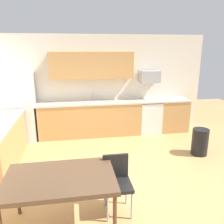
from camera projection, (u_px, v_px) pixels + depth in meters
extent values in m
plane|color=tan|center=(121.00, 177.00, 4.35)|extent=(12.00, 12.00, 0.00)
cube|color=silver|center=(102.00, 84.00, 6.51)|extent=(5.80, 0.10, 2.70)
cube|color=tan|center=(91.00, 119.00, 6.36)|extent=(2.74, 0.60, 0.90)
cube|color=tan|center=(172.00, 115.00, 6.74)|extent=(0.81, 0.60, 0.90)
cube|color=tan|center=(0.00, 146.00, 4.62)|extent=(0.60, 2.00, 0.90)
cube|color=beige|center=(104.00, 102.00, 6.29)|extent=(4.80, 0.64, 0.04)
cube|color=tan|center=(92.00, 65.00, 6.10)|extent=(2.20, 0.34, 0.70)
cube|color=white|center=(19.00, 107.00, 5.87)|extent=(0.76, 0.70, 1.77)
cube|color=white|center=(149.00, 117.00, 6.63)|extent=(0.60, 0.60, 0.88)
cube|color=black|center=(150.00, 101.00, 6.50)|extent=(0.60, 0.60, 0.03)
cube|color=#9EA0A5|center=(150.00, 77.00, 6.42)|extent=(0.54, 0.36, 0.32)
cube|color=#A5A8AD|center=(93.00, 104.00, 6.25)|extent=(0.48, 0.40, 0.14)
cylinder|color=#B2B5BA|center=(92.00, 97.00, 6.38)|extent=(0.02, 0.02, 0.24)
cube|color=brown|center=(60.00, 179.00, 2.94)|extent=(1.40, 0.90, 0.06)
cylinder|color=brown|center=(115.00, 220.00, 2.77)|extent=(0.05, 0.05, 0.72)
cylinder|color=brown|center=(17.00, 192.00, 3.31)|extent=(0.05, 0.05, 0.72)
cylinder|color=brown|center=(106.00, 184.00, 3.51)|extent=(0.05, 0.05, 0.72)
cube|color=black|center=(118.00, 185.00, 3.31)|extent=(0.40, 0.40, 0.05)
cube|color=black|center=(115.00, 167.00, 3.43)|extent=(0.38, 0.04, 0.40)
cylinder|color=#B2B2B7|center=(108.00, 209.00, 3.19)|extent=(0.03, 0.03, 0.42)
cylinder|color=#B2B2B7|center=(132.00, 206.00, 3.24)|extent=(0.03, 0.03, 0.42)
cylinder|color=#B2B2B7|center=(104.00, 194.00, 3.51)|extent=(0.03, 0.03, 0.42)
cylinder|color=#B2B2B7|center=(126.00, 192.00, 3.57)|extent=(0.03, 0.03, 0.42)
cylinder|color=black|center=(200.00, 142.00, 5.23)|extent=(0.36, 0.36, 0.60)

